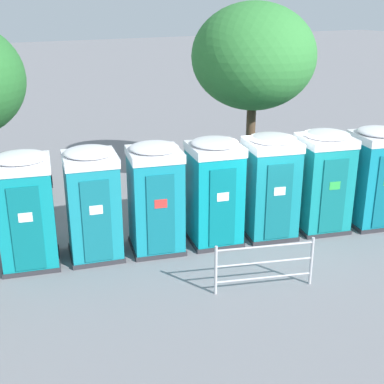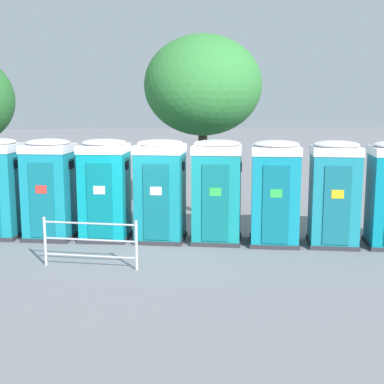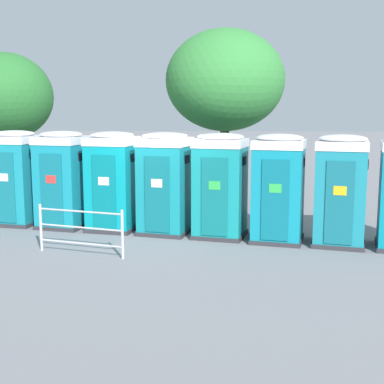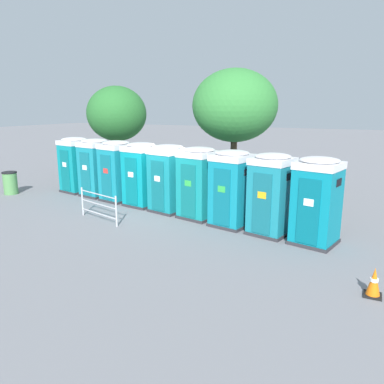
% 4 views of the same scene
% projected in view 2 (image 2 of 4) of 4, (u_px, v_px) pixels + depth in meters
% --- Properties ---
extents(ground_plane, '(120.00, 120.00, 0.00)m').
position_uv_depth(ground_plane, '(162.00, 238.00, 13.67)').
color(ground_plane, slate).
extents(portapotty_2, '(1.40, 1.41, 2.54)m').
position_uv_depth(portapotty_2, '(50.00, 188.00, 13.53)').
color(portapotty_2, '#2D2D33').
rests_on(portapotty_2, ground).
extents(portapotty_3, '(1.36, 1.38, 2.54)m').
position_uv_depth(portapotty_3, '(105.00, 189.00, 13.44)').
color(portapotty_3, '#2D2D33').
rests_on(portapotty_3, ground).
extents(portapotty_4, '(1.43, 1.43, 2.54)m').
position_uv_depth(portapotty_4, '(160.00, 190.00, 13.30)').
color(portapotty_4, '#2D2D33').
rests_on(portapotty_4, ground).
extents(portapotty_5, '(1.43, 1.43, 2.54)m').
position_uv_depth(portapotty_5, '(217.00, 191.00, 13.17)').
color(portapotty_5, '#2D2D33').
rests_on(portapotty_5, ground).
extents(portapotty_6, '(1.40, 1.41, 2.54)m').
position_uv_depth(portapotty_6, '(275.00, 192.00, 12.96)').
color(portapotty_6, '#2D2D33').
rests_on(portapotty_6, ground).
extents(portapotty_7, '(1.40, 1.43, 2.54)m').
position_uv_depth(portapotty_7, '(334.00, 193.00, 12.85)').
color(portapotty_7, '#2D2D33').
rests_on(portapotty_7, ground).
extents(street_tree_1, '(3.56, 3.56, 5.46)m').
position_uv_depth(street_tree_1, '(203.00, 86.00, 16.11)').
color(street_tree_1, '#4C3826').
rests_on(street_tree_1, ground).
extents(event_barrier, '(1.99, 0.59, 1.05)m').
position_uv_depth(event_barrier, '(90.00, 241.00, 11.15)').
color(event_barrier, '#B7B7BC').
rests_on(event_barrier, ground).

